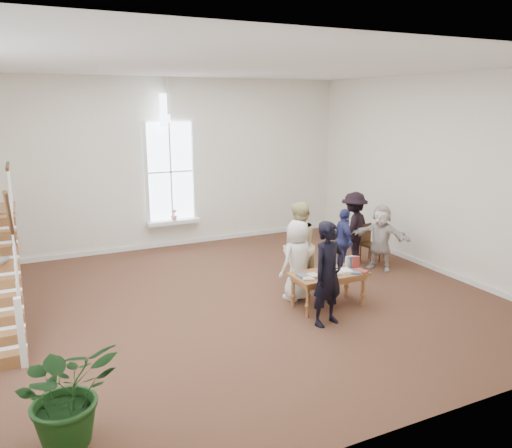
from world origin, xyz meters
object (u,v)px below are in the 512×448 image
woman_cluster_a (344,241)px  elderly_woman (297,260)px  police_officer (328,274)px  person_yellow (298,246)px  woman_cluster_b (354,228)px  floor_plant (67,392)px  library_table (329,277)px  side_chair (368,241)px  woman_cluster_c (380,237)px

woman_cluster_a → elderly_woman: bearing=130.6°
police_officer → elderly_woman: (0.10, 1.25, -0.13)m
elderly_woman → person_yellow: 0.60m
woman_cluster_a → woman_cluster_b: woman_cluster_b is taller
floor_plant → woman_cluster_a: bearing=29.8°
library_table → woman_cluster_a: size_ratio=0.98×
person_yellow → woman_cluster_a: bearing=171.9°
woman_cluster_b → side_chair: (0.44, -0.04, -0.37)m
woman_cluster_a → person_yellow: bearing=119.7°
police_officer → woman_cluster_b: police_officer is taller
elderly_woman → woman_cluster_b: size_ratio=0.91×
elderly_woman → woman_cluster_c: 2.80m
person_yellow → woman_cluster_c: person_yellow is taller
woman_cluster_c → side_chair: size_ratio=1.65×
woman_cluster_c → floor_plant: woman_cluster_c is taller
floor_plant → library_table: bearing=22.8°
library_table → floor_plant: floor_plant is taller
library_table → floor_plant: 5.33m
library_table → floor_plant: size_ratio=1.16×
library_table → police_officer: size_ratio=0.78×
woman_cluster_a → floor_plant: woman_cluster_a is taller
side_chair → woman_cluster_b: bearing=162.5°
woman_cluster_a → side_chair: (1.04, 0.41, -0.23)m
woman_cluster_a → floor_plant: bearing=132.0°
police_officer → floor_plant: (-4.46, -1.42, -0.30)m
library_table → woman_cluster_a: bearing=46.7°
woman_cluster_c → woman_cluster_b: bearing=168.7°
person_yellow → side_chair: 2.71m
woman_cluster_a → woman_cluster_c: size_ratio=0.97×
police_officer → elderly_woman: police_officer is taller
woman_cluster_b → police_officer: bearing=16.7°
side_chair → library_table: bearing=-153.8°
police_officer → floor_plant: size_ratio=1.48×
library_table → woman_cluster_c: (2.33, 1.38, 0.17)m
police_officer → woman_cluster_c: (2.79, 2.02, -0.16)m
woman_cluster_a → woman_cluster_b: 0.76m
person_yellow → woman_cluster_b: (2.09, 0.92, -0.05)m
woman_cluster_c → woman_cluster_a: bearing=-138.6°
floor_plant → woman_cluster_b: bearing=30.5°
person_yellow → floor_plant: (-4.86, -3.17, -0.30)m
elderly_woman → person_yellow: person_yellow is taller
library_table → woman_cluster_b: woman_cluster_b is taller
elderly_woman → person_yellow: bearing=-139.1°
police_officer → person_yellow: bearing=62.9°
police_officer → side_chair: police_officer is taller
person_yellow → woman_cluster_b: size_ratio=1.06×
woman_cluster_b → woman_cluster_c: size_ratio=1.14×
library_table → woman_cluster_c: bearing=29.5°
library_table → woman_cluster_c: woman_cluster_c is taller
elderly_woman → woman_cluster_a: size_ratio=1.08×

